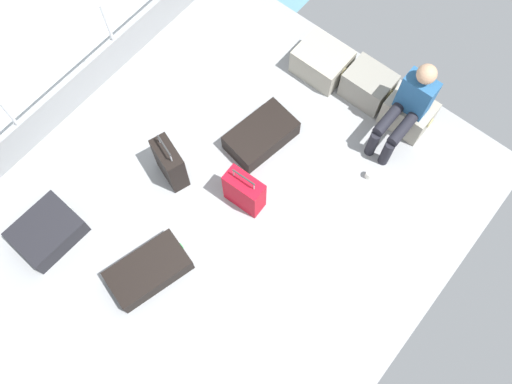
% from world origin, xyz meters
% --- Properties ---
extents(ground_plane, '(4.40, 5.20, 0.06)m').
position_xyz_m(ground_plane, '(0.00, 0.00, -0.03)').
color(ground_plane, '#939699').
extents(gunwale_port, '(0.06, 5.20, 0.45)m').
position_xyz_m(gunwale_port, '(-2.17, 0.00, 0.23)').
color(gunwale_port, '#939699').
rests_on(gunwale_port, ground_plane).
extents(railing_port, '(0.04, 4.20, 1.02)m').
position_xyz_m(railing_port, '(-2.17, 0.00, 0.78)').
color(railing_port, silver).
rests_on(railing_port, ground_plane).
extents(sea_wake, '(12.00, 12.00, 0.01)m').
position_xyz_m(sea_wake, '(-3.60, 0.00, -0.34)').
color(sea_wake, '#598C9E').
rests_on(sea_wake, ground_plane).
extents(cargo_crate_0, '(0.61, 0.48, 0.34)m').
position_xyz_m(cargo_crate_0, '(-0.30, 2.10, 0.17)').
color(cargo_crate_0, '#9E9989').
rests_on(cargo_crate_0, ground_plane).
extents(cargo_crate_1, '(0.55, 0.40, 0.38)m').
position_xyz_m(cargo_crate_1, '(0.30, 2.17, 0.19)').
color(cargo_crate_1, gray).
rests_on(cargo_crate_1, ground_plane).
extents(cargo_crate_2, '(0.54, 0.38, 0.39)m').
position_xyz_m(cargo_crate_2, '(0.84, 2.14, 0.20)').
color(cargo_crate_2, '#9E9989').
rests_on(cargo_crate_2, ground_plane).
extents(passenger_seated, '(0.34, 0.66, 1.09)m').
position_xyz_m(passenger_seated, '(0.84, 1.96, 0.58)').
color(passenger_seated, '#26598C').
rests_on(passenger_seated, ground_plane).
extents(suitcase_0, '(0.44, 0.31, 0.69)m').
position_xyz_m(suitcase_0, '(-0.72, 0.02, 0.28)').
color(suitcase_0, black).
rests_on(suitcase_0, ground_plane).
extents(suitcase_1, '(0.55, 0.66, 0.24)m').
position_xyz_m(suitcase_1, '(-1.23, -1.29, 0.12)').
color(suitcase_1, black).
rests_on(suitcase_1, ground_plane).
extents(suitcase_2, '(0.42, 0.22, 0.63)m').
position_xyz_m(suitcase_2, '(0.07, 0.28, 0.25)').
color(suitcase_2, '#B70C1E').
rests_on(suitcase_2, ground_plane).
extents(suitcase_3, '(0.62, 0.87, 0.22)m').
position_xyz_m(suitcase_3, '(-0.16, -0.93, 0.11)').
color(suitcase_3, black).
rests_on(suitcase_3, ground_plane).
extents(suitcase_4, '(0.56, 0.82, 0.23)m').
position_xyz_m(suitcase_4, '(-0.25, 0.94, 0.12)').
color(suitcase_4, black).
rests_on(suitcase_4, ground_plane).
extents(paper_cup, '(0.08, 0.08, 0.10)m').
position_xyz_m(paper_cup, '(0.92, 1.34, 0.05)').
color(paper_cup, white).
rests_on(paper_cup, ground_plane).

